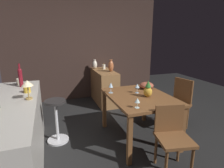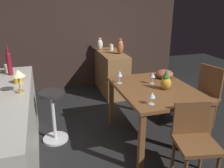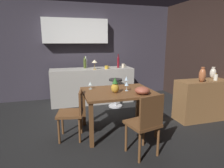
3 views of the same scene
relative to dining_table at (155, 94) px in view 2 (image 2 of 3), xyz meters
The scene contains 20 objects.
ground_plane 0.75m from the dining_table, 117.05° to the left, with size 9.00×9.00×0.00m, color black.
wall_side_right 2.55m from the dining_table, 14.67° to the left, with size 0.10×4.40×2.60m, color #33231E.
dining_table is the anchor object (origin of this frame).
kitchen_counter 1.80m from the dining_table, 94.35° to the left, with size 2.10×0.60×0.90m, color #B2ADA3.
sideboard_cabinet 1.84m from the dining_table, ahead, with size 1.10×0.44×0.82m, color olive.
chair_near_window 0.80m from the dining_table, behind, with size 0.47×0.47×0.82m.
chair_by_doorway 0.87m from the dining_table, 82.27° to the right, with size 0.48×0.48×0.90m.
bar_stool 1.34m from the dining_table, 74.91° to the left, with size 0.34×0.34×0.70m.
wine_glass_left 0.25m from the dining_table, 10.73° to the right, with size 0.07×0.07×0.15m.
wine_glass_right 0.55m from the dining_table, 148.86° to the left, with size 0.07×0.07×0.14m.
wine_glass_center 0.52m from the dining_table, 52.64° to the left, with size 0.07×0.07×0.18m.
pineapple_centerpiece 0.23m from the dining_table, 133.13° to the right, with size 0.13×0.13×0.26m.
fruit_bowl 0.46m from the dining_table, 43.99° to the right, with size 0.24×0.24×0.12m, color #9E4C38.
wine_bottle_ruby 1.86m from the dining_table, 72.19° to the left, with size 0.06×0.06×0.36m.
cup_mustard 1.66m from the dining_table, 82.53° to the left, with size 0.13×0.09×0.08m.
cup_cream 1.94m from the dining_table, 68.15° to the left, with size 0.12×0.08×0.10m.
counter_lamp 1.64m from the dining_table, 93.78° to the left, with size 0.14×0.14×0.24m.
pillar_candle_tall 2.04m from the dining_table, ahead, with size 0.08×0.08×0.14m.
vase_copper 1.68m from the dining_table, ahead, with size 0.13×0.13×0.29m.
vase_ceramic_ivory 2.17m from the dining_table, ahead, with size 0.13×0.13×0.24m.
Camera 2 is at (-2.30, 1.00, 1.78)m, focal length 37.17 mm.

